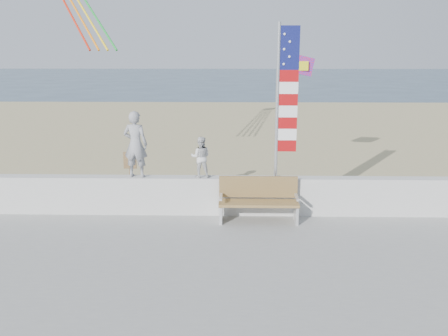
{
  "coord_description": "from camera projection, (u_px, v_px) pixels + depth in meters",
  "views": [
    {
      "loc": [
        0.44,
        -8.76,
        3.94
      ],
      "look_at": [
        0.2,
        1.8,
        1.35
      ],
      "focal_mm": 38.0,
      "sensor_mm": 36.0,
      "label": 1
    }
  ],
  "objects": [
    {
      "name": "adult",
      "position": [
        136.0,
        144.0,
        10.99
      ],
      "size": [
        0.62,
        0.46,
        1.55
      ],
      "primitive_type": "imported",
      "rotation": [
        0.0,
        0.0,
        2.98
      ],
      "color": "gray",
      "rests_on": "seawall"
    },
    {
      "name": "ground",
      "position": [
        212.0,
        255.0,
        9.45
      ],
      "size": [
        220.0,
        220.0,
        0.0
      ],
      "primitive_type": "plane",
      "color": "#2A4154",
      "rests_on": "ground"
    },
    {
      "name": "seawall",
      "position": [
        216.0,
        195.0,
        11.25
      ],
      "size": [
        30.0,
        0.35,
        0.9
      ],
      "primitive_type": "cube",
      "color": "beige",
      "rests_on": "boardwalk"
    },
    {
      "name": "sign",
      "position": [
        131.0,
        175.0,
        11.85
      ],
      "size": [
        0.32,
        0.07,
        1.46
      ],
      "color": "brown",
      "rests_on": "sand"
    },
    {
      "name": "child",
      "position": [
        201.0,
        157.0,
        11.03
      ],
      "size": [
        0.47,
        0.37,
        0.96
      ],
      "primitive_type": "imported",
      "rotation": [
        0.0,
        0.0,
        3.13
      ],
      "color": "silver",
      "rests_on": "seawall"
    },
    {
      "name": "parafoil_kite",
      "position": [
        297.0,
        64.0,
        14.51
      ],
      "size": [
        1.12,
        0.5,
        0.75
      ],
      "color": "#FF211C",
      "rests_on": "ground"
    },
    {
      "name": "flag",
      "position": [
        283.0,
        95.0,
        10.65
      ],
      "size": [
        0.5,
        0.08,
        3.5
      ],
      "color": "silver",
      "rests_on": "seawall"
    },
    {
      "name": "sand",
      "position": [
        223.0,
        157.0,
        18.18
      ],
      "size": [
        90.0,
        40.0,
        0.08
      ],
      "primitive_type": "cube",
      "color": "tan",
      "rests_on": "ground"
    },
    {
      "name": "bench",
      "position": [
        258.0,
        199.0,
        10.77
      ],
      "size": [
        1.8,
        0.57,
        1.0
      ],
      "color": "olive",
      "rests_on": "boardwalk"
    }
  ]
}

